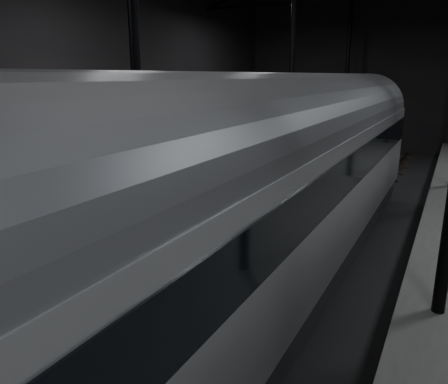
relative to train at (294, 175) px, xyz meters
The scene contains 6 objects.
ground 3.92m from the train, 89.99° to the left, with size 44.00×44.00×0.00m, color black.
platform_left 8.29m from the train, 162.84° to the left, with size 9.00×43.80×1.00m, color #4F4F4C.
tactile_strip 4.53m from the train, 144.53° to the left, with size 0.50×43.80×0.01m, color olive.
track 3.86m from the train, 89.99° to the left, with size 2.40×43.00×0.24m.
train is the anchor object (origin of this frame).
woman 5.15m from the train, 139.57° to the left, with size 0.64×0.42×1.75m, color #A57C65.
Camera 1 is at (3.66, -13.24, 5.74)m, focal length 35.00 mm.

